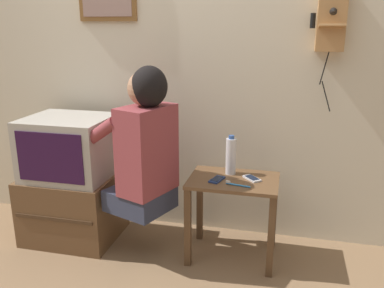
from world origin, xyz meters
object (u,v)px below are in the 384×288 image
object	(u,v)px
person	(144,144)
toothbrush	(236,184)
cell_phone_held	(217,179)
wall_phone_antique	(332,16)
cell_phone_spare	(252,178)
television	(69,147)
water_bottle	(231,156)

from	to	relation	value
person	toothbrush	size ratio (longest dim) A/B	6.03
cell_phone_held	toothbrush	xyz separation A→B (m)	(0.13, -0.06, 0.00)
toothbrush	cell_phone_held	bearing A→B (deg)	76.90
wall_phone_antique	cell_phone_spare	xyz separation A→B (m)	(-0.41, -0.28, -0.98)
wall_phone_antique	toothbrush	distance (m)	1.17
television	wall_phone_antique	world-z (taller)	wall_phone_antique
cell_phone_held	toothbrush	distance (m)	0.14
water_bottle	toothbrush	size ratio (longest dim) A/B	1.69
cell_phone_held	water_bottle	bearing A→B (deg)	81.93
person	wall_phone_antique	xyz separation A→B (m)	(1.07, 0.44, 0.76)
wall_phone_antique	cell_phone_held	size ratio (longest dim) A/B	6.03
television	cell_phone_held	size ratio (longest dim) A/B	4.14
water_bottle	wall_phone_antique	bearing A→B (deg)	20.83
television	wall_phone_antique	xyz separation A→B (m)	(1.67, 0.31, 0.86)
cell_phone_spare	toothbrush	xyz separation A→B (m)	(-0.08, -0.13, 0.00)
television	cell_phone_spare	size ratio (longest dim) A/B	4.25
person	water_bottle	size ratio (longest dim) A/B	3.57
person	television	bearing A→B (deg)	97.96
person	wall_phone_antique	size ratio (longest dim) A/B	1.13
cell_phone_spare	toothbrush	size ratio (longest dim) A/B	0.86
toothbrush	water_bottle	bearing A→B (deg)	28.94
cell_phone_spare	television	bearing A→B (deg)	139.15
wall_phone_antique	cell_phone_held	bearing A→B (deg)	-150.52
television	cell_phone_held	xyz separation A→B (m)	(1.04, -0.05, -0.12)
person	toothbrush	world-z (taller)	person
person	cell_phone_spare	distance (m)	0.71
toothbrush	wall_phone_antique	bearing A→B (deg)	-39.35
person	television	world-z (taller)	person
television	cell_phone_spare	world-z (taller)	television
wall_phone_antique	water_bottle	size ratio (longest dim) A/B	3.16
person	television	size ratio (longest dim) A/B	1.65
cell_phone_held	cell_phone_spare	distance (m)	0.22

